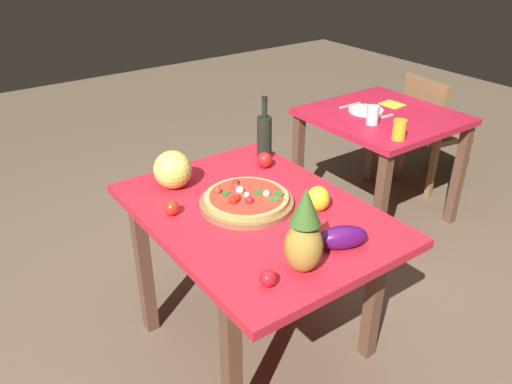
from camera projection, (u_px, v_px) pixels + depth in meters
ground_plane at (256, 339)px, 2.52m from camera, size 10.00×10.00×0.00m
display_table at (255, 229)px, 2.21m from camera, size 1.18×0.86×0.75m
background_table at (381, 131)px, 3.28m from camera, size 0.85×0.85×0.75m
dining_chair at (431, 127)px, 3.74m from camera, size 0.45×0.45×0.85m
pizza_board at (247, 203)px, 2.19m from camera, size 0.41×0.41×0.02m
pizza at (246, 197)px, 2.18m from camera, size 0.36×0.36×0.06m
wine_bottle at (264, 136)px, 2.58m from camera, size 0.08×0.08×0.33m
pineapple_left at (304, 235)px, 1.73m from camera, size 0.14×0.14×0.32m
melon at (173, 170)px, 2.31m from camera, size 0.18×0.18×0.18m
bell_pepper at (318, 199)px, 2.15m from camera, size 0.10×0.10×0.11m
eggplant at (342, 237)px, 1.90m from camera, size 0.17×0.22×0.09m
tomato_by_bottle at (264, 160)px, 2.51m from camera, size 0.08×0.08×0.08m
tomato_near_board at (172, 208)px, 2.12m from camera, size 0.06×0.06×0.06m
tomato_beside_pepper at (268, 278)px, 1.71m from camera, size 0.06×0.06×0.06m
drinking_glass_juice at (399, 130)px, 2.82m from camera, size 0.07×0.07×0.11m
drinking_glass_water at (373, 115)px, 3.03m from camera, size 0.07×0.07×0.11m
dinner_plate at (366, 110)px, 3.25m from camera, size 0.22×0.22×0.02m
fork_utensil at (350, 105)px, 3.35m from camera, size 0.02×0.18×0.01m
knife_utensil at (382, 117)px, 3.15m from camera, size 0.02×0.18×0.01m
napkin_folded at (392, 104)px, 3.37m from camera, size 0.15×0.13×0.01m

